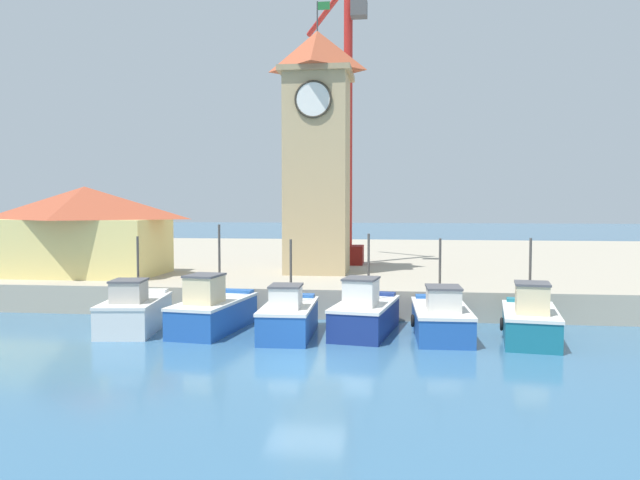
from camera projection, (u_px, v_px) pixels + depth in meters
name	position (u px, v px, depth m)	size (l,w,h in m)	color
ground_plane	(306.00, 366.00, 20.25)	(300.00, 300.00, 0.00)	#386689
quay_wharf	(358.00, 263.00, 48.01)	(120.00, 40.00, 1.35)	#A89E89
fishing_boat_far_left	(134.00, 311.00, 25.83)	(2.65, 4.73, 3.88)	silver
fishing_boat_left_outer	(213.00, 311.00, 25.78)	(2.69, 5.25, 4.38)	#2356A8
fishing_boat_left_inner	(289.00, 317.00, 24.75)	(2.11, 4.60, 3.82)	#2356A8
fishing_boat_mid_left	(365.00, 314.00, 25.22)	(2.82, 5.03, 4.02)	navy
fishing_boat_center	(441.00, 318.00, 24.78)	(2.29, 5.20, 3.85)	#2356A8
fishing_boat_mid_right	(530.00, 321.00, 23.83)	(2.62, 4.80, 3.92)	#196B7F
clock_tower	(317.00, 147.00, 34.94)	(3.94, 3.94, 15.09)	tan
warehouse_left	(85.00, 230.00, 34.09)	(8.56, 5.47, 4.84)	#E5D17A
port_crane_near	(347.00, 153.00, 39.91)	(4.59, 6.50, 18.55)	maroon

